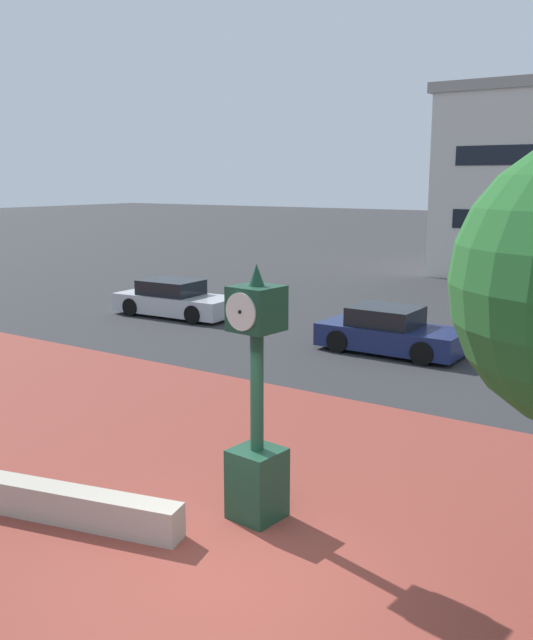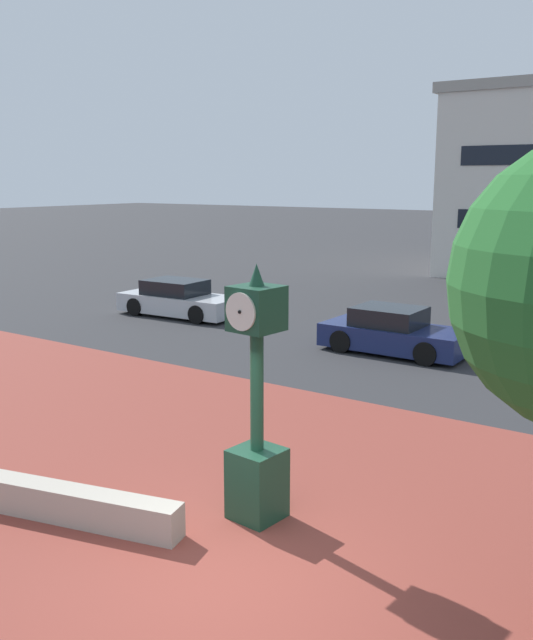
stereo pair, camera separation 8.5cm
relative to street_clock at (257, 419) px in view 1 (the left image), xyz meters
The scene contains 6 objects.
ground_plane 2.15m from the street_clock, 67.98° to the right, with size 200.00×200.00×0.00m, color #2D2D30.
plaza_brick_paving 1.60m from the street_clock, 11.41° to the left, with size 44.00×11.12×0.01m, color brown.
planter_wall 2.83m from the street_clock, 141.82° to the right, with size 3.20×0.40×0.50m, color #ADA393.
street_clock is the anchor object (origin of this frame).
car_street_near 15.58m from the street_clock, 135.46° to the left, with size 4.55×2.06×1.28m.
car_street_far 10.53m from the street_clock, 103.68° to the left, with size 4.04×1.90×1.28m.
Camera 1 is at (4.74, -6.25, 4.80)m, focal length 39.24 mm.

